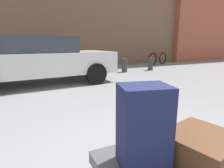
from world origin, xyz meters
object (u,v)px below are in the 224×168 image
suitcase_navy_front_left (143,127)px  bollard_kerb_near (125,65)px  suitcase_brown_front_right (201,147)px  luggage_cart (177,165)px  parked_car (39,59)px  bicycle_leaning (158,58)px  bollard_kerb_mid (151,64)px

suitcase_navy_front_left → bollard_kerb_near: size_ratio=1.04×
suitcase_brown_front_right → bollard_kerb_near: bollard_kerb_near is taller
luggage_cart → parked_car: bearing=97.2°
bicycle_leaning → suitcase_navy_front_left: bearing=-129.9°
luggage_cart → bollard_kerb_near: (2.86, 5.96, 0.02)m
parked_car → bollard_kerb_mid: bearing=11.3°
parked_car → bollard_kerb_mid: parked_car is taller
luggage_cart → suitcase_navy_front_left: size_ratio=2.01×
luggage_cart → suitcase_navy_front_left: 0.48m
suitcase_navy_front_left → bicycle_leaning: bearing=63.6°
bollard_kerb_mid → bicycle_leaning: bearing=42.6°
parked_car → bicycle_leaning: parked_car is taller
bicycle_leaning → bollard_kerb_near: size_ratio=2.94×
luggage_cart → bollard_kerb_near: bearing=64.3°
bicycle_leaning → bollard_kerb_near: (-3.11, -1.59, -0.08)m
suitcase_navy_front_left → bollard_kerb_near: suitcase_navy_front_left is taller
bollard_kerb_mid → bollard_kerb_near: bearing=180.0°
suitcase_navy_front_left → bollard_kerb_mid: bearing=66.0°
suitcase_brown_front_right → suitcase_navy_front_left: suitcase_navy_front_left is taller
bollard_kerb_mid → suitcase_navy_front_left: bearing=-127.6°
suitcase_navy_front_left → bollard_kerb_mid: suitcase_navy_front_left is taller
suitcase_brown_front_right → bicycle_leaning: bicycle_leaning is taller
bollard_kerb_mid → luggage_cart: bearing=-125.5°
suitcase_brown_front_right → parked_car: bearing=86.1°
suitcase_navy_front_left → bicycle_leaning: bicycle_leaning is taller
parked_car → bicycle_leaning: (6.61, 2.56, -0.39)m
luggage_cart → suitcase_navy_front_left: bearing=170.8°
bollard_kerb_mid → parked_car: bearing=-168.7°
suitcase_brown_front_right → bicycle_leaning: size_ratio=0.29×
luggage_cart → suitcase_navy_front_left: (-0.30, 0.05, 0.37)m
parked_car → bollard_kerb_near: size_ratio=7.63×
suitcase_navy_front_left → bicycle_leaning: 9.79m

